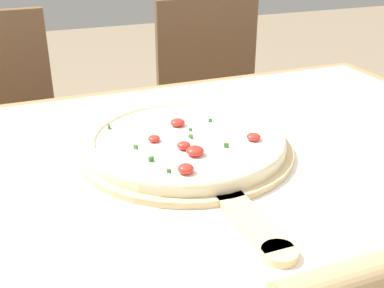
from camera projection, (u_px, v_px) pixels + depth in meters
name	position (u px, v px, depth m)	size (l,w,h in m)	color
dining_table	(222.00, 210.00, 0.93)	(1.30, 0.96, 0.74)	#A87F51
towel_cloth	(223.00, 162.00, 0.89)	(1.22, 0.88, 0.00)	white
pizza_peel	(189.00, 153.00, 0.90)	(0.41, 0.57, 0.01)	#D6B784
pizza	(186.00, 140.00, 0.91)	(0.38, 0.38, 0.04)	beige
chair_left	(0.00, 137.00, 1.53)	(0.41, 0.41, 0.90)	brown
chair_right	(214.00, 106.00, 1.78)	(0.43, 0.43, 0.90)	brown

